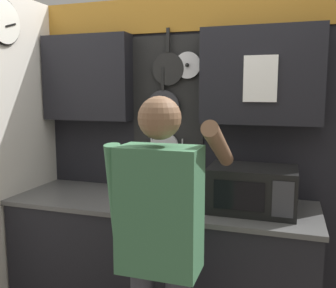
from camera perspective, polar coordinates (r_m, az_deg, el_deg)
name	(u,v)px	position (r m, az deg, el deg)	size (l,w,h in m)	color
base_cabinet_counter	(160,266)	(2.71, -1.22, -18.05)	(2.04, 0.67, 0.91)	black
back_wall_unit	(174,124)	(2.73, 0.94, 3.05)	(2.61, 0.22, 2.30)	black
microwave	(252,189)	(2.36, 12.69, -6.71)	(0.53, 0.36, 0.27)	black
knife_block	(149,186)	(2.52, -2.84, -6.46)	(0.12, 0.16, 0.26)	brown
utensil_crock	(190,192)	(2.44, 3.42, -7.34)	(0.13, 0.13, 0.35)	white
person	(161,236)	(1.83, -1.14, -13.79)	(0.54, 0.61, 1.62)	#383842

